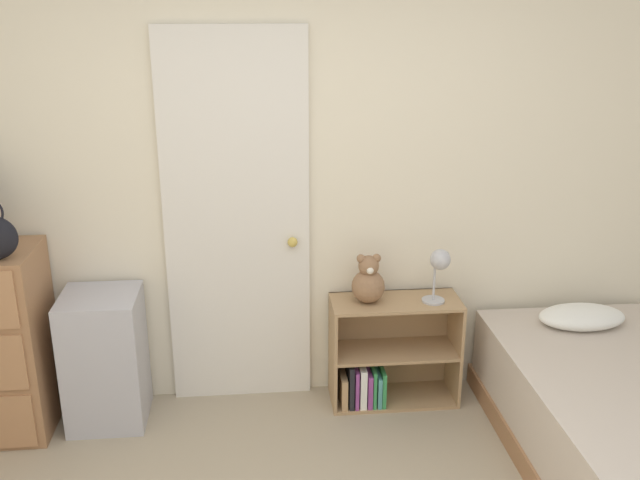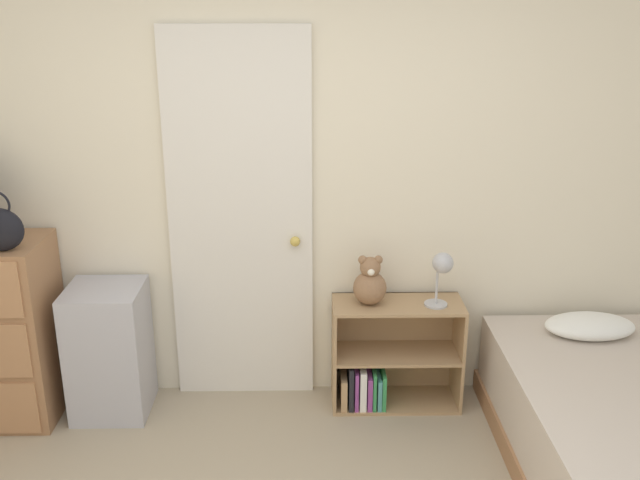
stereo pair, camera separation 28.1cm
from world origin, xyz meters
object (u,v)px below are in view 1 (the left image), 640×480
Objects in this scene: bookshelf at (384,359)px; bed at (640,435)px; desk_lamp at (439,265)px; storage_bin at (105,358)px; teddy_bear at (368,282)px.

bookshelf is 1.37m from bed.
bed is (0.81, -0.79, -0.60)m from desk_lamp.
desk_lamp reaches higher than storage_bin.
desk_lamp is at bearing -6.70° from teddy_bear.
bed is (2.63, -0.79, -0.13)m from storage_bin.
storage_bin is 1.03× the size of bookshelf.
bookshelf is 2.58× the size of teddy_bear.
bed is at bearing -44.36° from desk_lamp.
bookshelf is at bearing 169.38° from desk_lamp.
teddy_bear is at bearing 1.90° from storage_bin.
storage_bin reaches higher than bed.
desk_lamp is (1.82, 0.00, 0.47)m from storage_bin.
storage_bin is at bearing -178.10° from teddy_bear.
teddy_bear reaches higher than storage_bin.
teddy_bear is at bearing -175.80° from bookshelf.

